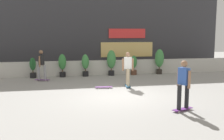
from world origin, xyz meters
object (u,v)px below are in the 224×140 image
at_px(skater_mid_plaza, 41,64).
at_px(skater_far_right, 184,83).
at_px(potted_plant_4, 134,65).
at_px(potted_plant_1, 62,64).
at_px(potted_plant_0, 33,67).
at_px(potted_plant_3, 111,61).
at_px(skater_by_wall_left, 128,68).
at_px(potted_plant_5, 159,59).
at_px(skateboard_near_camera, 104,87).
at_px(potted_plant_2, 85,64).

bearing_deg(skater_mid_plaza, skater_far_right, -54.25).
bearing_deg(potted_plant_4, potted_plant_1, 180.00).
height_order(potted_plant_0, potted_plant_3, potted_plant_3).
distance_m(skater_far_right, skater_by_wall_left, 4.36).
distance_m(potted_plant_5, skater_by_wall_left, 4.83).
bearing_deg(skater_mid_plaza, potted_plant_1, 45.52).
bearing_deg(potted_plant_3, skater_mid_plaza, -164.34).
bearing_deg(potted_plant_5, potted_plant_4, 180.00).
bearing_deg(skater_mid_plaza, skater_by_wall_left, -31.62).
bearing_deg(skateboard_near_camera, potted_plant_5, 41.73).
height_order(potted_plant_5, skateboard_near_camera, potted_plant_5).
height_order(skater_far_right, skater_by_wall_left, same).
bearing_deg(potted_plant_4, potted_plant_0, 180.00).
relative_size(potted_plant_2, skater_far_right, 0.79).
distance_m(potted_plant_4, skater_by_wall_left, 3.98).
distance_m(potted_plant_0, potted_plant_4, 6.12).
distance_m(potted_plant_0, potted_plant_3, 4.69).
bearing_deg(potted_plant_1, potted_plant_4, 0.00).
bearing_deg(potted_plant_1, skater_far_right, -64.59).
distance_m(potted_plant_4, skater_far_right, 8.05).
bearing_deg(potted_plant_0, potted_plant_3, -0.00).
relative_size(potted_plant_4, skater_mid_plaza, 0.72).
distance_m(potted_plant_4, potted_plant_5, 1.72).
distance_m(potted_plant_2, potted_plant_5, 4.75).
relative_size(potted_plant_5, skater_far_right, 0.94).
relative_size(potted_plant_3, skater_by_wall_left, 0.93).
relative_size(potted_plant_2, skateboard_near_camera, 1.65).
bearing_deg(skater_far_right, skateboard_near_camera, 114.87).
bearing_deg(skateboard_near_camera, potted_plant_3, 73.53).
xyz_separation_m(potted_plant_5, skater_mid_plaza, (-7.26, -1.15, 0.00)).
xyz_separation_m(potted_plant_3, potted_plant_5, (3.14, 0.00, 0.01)).
xyz_separation_m(potted_plant_3, potted_plant_4, (1.45, 0.00, -0.27)).
distance_m(potted_plant_0, skateboard_near_camera, 5.24).
distance_m(potted_plant_1, skater_by_wall_left, 4.81).
bearing_deg(potted_plant_5, skateboard_near_camera, -138.27).
height_order(potted_plant_1, skateboard_near_camera, potted_plant_1).
height_order(potted_plant_1, skater_far_right, skater_far_right).
relative_size(potted_plant_3, potted_plant_5, 0.99).
height_order(potted_plant_4, skater_mid_plaza, skater_mid_plaza).
bearing_deg(potted_plant_5, potted_plant_3, 180.00).
bearing_deg(skateboard_near_camera, skater_far_right, -65.13).
bearing_deg(potted_plant_4, potted_plant_2, 180.00).
xyz_separation_m(potted_plant_2, potted_plant_4, (3.05, -0.00, -0.10)).
xyz_separation_m(skater_far_right, skater_mid_plaza, (-4.94, 6.86, 0.00)).
bearing_deg(skateboard_near_camera, skater_mid_plaza, 138.41).
distance_m(potted_plant_2, skateboard_near_camera, 3.90).
bearing_deg(skater_by_wall_left, skater_mid_plaza, 148.38).
xyz_separation_m(potted_plant_3, skater_mid_plaza, (-4.11, -1.15, 0.02)).
bearing_deg(potted_plant_0, potted_plant_5, -0.00).
height_order(potted_plant_5, skater_far_right, skater_far_right).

